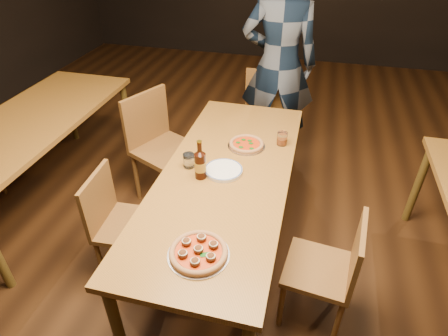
% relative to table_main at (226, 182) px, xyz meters
% --- Properties ---
extents(ground, '(9.00, 9.00, 0.00)m').
position_rel_table_main_xyz_m(ground, '(0.00, 0.00, -0.68)').
color(ground, black).
extents(table_main, '(0.80, 2.00, 0.75)m').
position_rel_table_main_xyz_m(table_main, '(0.00, 0.00, 0.00)').
color(table_main, brown).
rests_on(table_main, ground).
extents(table_left, '(0.80, 2.00, 0.75)m').
position_rel_table_main_xyz_m(table_left, '(-1.70, 0.30, 0.00)').
color(table_left, brown).
rests_on(table_left, ground).
extents(chair_main_nw, '(0.41, 0.41, 0.82)m').
position_rel_table_main_xyz_m(chair_main_nw, '(-0.59, -0.28, -0.27)').
color(chair_main_nw, brown).
rests_on(chair_main_nw, ground).
extents(chair_main_sw, '(0.60, 0.60, 0.98)m').
position_rel_table_main_xyz_m(chair_main_sw, '(-0.64, 0.55, -0.19)').
color(chair_main_sw, brown).
rests_on(chair_main_sw, ground).
extents(chair_main_e, '(0.42, 0.42, 0.82)m').
position_rel_table_main_xyz_m(chair_main_e, '(0.64, -0.33, -0.27)').
color(chair_main_e, brown).
rests_on(chair_main_e, ground).
extents(chair_end, '(0.45, 0.45, 0.94)m').
position_rel_table_main_xyz_m(chair_end, '(0.06, 1.25, -0.21)').
color(chair_end, brown).
rests_on(chair_end, ground).
extents(pizza_meatball, '(0.30, 0.30, 0.06)m').
position_rel_table_main_xyz_m(pizza_meatball, '(0.04, -0.70, 0.09)').
color(pizza_meatball, '#B7B7BF').
rests_on(pizza_meatball, table_main).
extents(pizza_margherita, '(0.26, 0.26, 0.03)m').
position_rel_table_main_xyz_m(pizza_margherita, '(0.06, 0.34, 0.09)').
color(pizza_margherita, '#B7B7BF').
rests_on(pizza_margherita, table_main).
extents(plate_stack, '(0.24, 0.24, 0.02)m').
position_rel_table_main_xyz_m(plate_stack, '(-0.02, 0.00, 0.08)').
color(plate_stack, white).
rests_on(plate_stack, table_main).
extents(beer_bottle, '(0.07, 0.07, 0.26)m').
position_rel_table_main_xyz_m(beer_bottle, '(-0.14, -0.09, 0.16)').
color(beer_bottle, black).
rests_on(beer_bottle, table_main).
extents(water_glass, '(0.07, 0.07, 0.09)m').
position_rel_table_main_xyz_m(water_glass, '(-0.25, 0.01, 0.12)').
color(water_glass, white).
rests_on(water_glass, table_main).
extents(amber_glass, '(0.07, 0.07, 0.09)m').
position_rel_table_main_xyz_m(amber_glass, '(0.30, 0.43, 0.12)').
color(amber_glass, '#AC4A13').
rests_on(amber_glass, table_main).
extents(diner, '(0.75, 0.55, 1.90)m').
position_rel_table_main_xyz_m(diner, '(0.13, 1.47, 0.27)').
color(diner, black).
rests_on(diner, ground).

